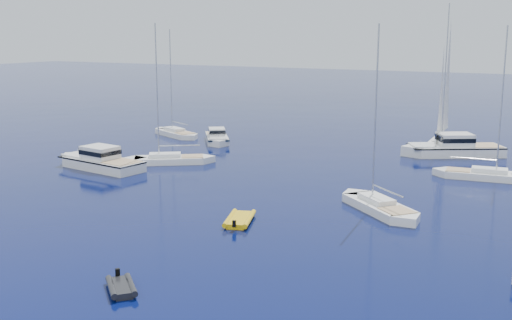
% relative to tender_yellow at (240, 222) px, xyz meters
% --- Properties ---
extents(ground, '(400.00, 400.00, 0.00)m').
position_rel_tender_yellow_xyz_m(ground, '(-5.25, -15.31, 0.00)').
color(ground, '#070F48').
rests_on(ground, ground).
extents(motor_cruiser_centre, '(11.67, 5.06, 2.96)m').
position_rel_tender_yellow_xyz_m(motor_cruiser_centre, '(-21.65, 9.43, 0.00)').
color(motor_cruiser_centre, silver).
rests_on(motor_cruiser_centre, ground).
extents(motor_cruiser_distant, '(12.38, 9.39, 3.20)m').
position_rel_tender_yellow_xyz_m(motor_cruiser_distant, '(8.64, 33.17, 0.00)').
color(motor_cruiser_distant, silver).
rests_on(motor_cruiser_distant, ground).
extents(motor_cruiser_horizon, '(7.08, 8.48, 2.24)m').
position_rel_tender_yellow_xyz_m(motor_cruiser_horizon, '(-19.19, 28.31, 0.00)').
color(motor_cruiser_horizon, silver).
rests_on(motor_cruiser_horizon, ground).
extents(sailboat_mid_r, '(9.30, 8.55, 14.76)m').
position_rel_tender_yellow_xyz_m(sailboat_mid_r, '(8.06, 7.68, 0.00)').
color(sailboat_mid_r, white).
rests_on(sailboat_mid_r, ground).
extents(sailboat_mid_l, '(9.93, 8.01, 15.04)m').
position_rel_tender_yellow_xyz_m(sailboat_mid_l, '(-16.93, 14.89, 0.00)').
color(sailboat_mid_l, white).
rests_on(sailboat_mid_l, ground).
extents(sailboat_centre, '(10.25, 3.73, 14.73)m').
position_rel_tender_yellow_xyz_m(sailboat_centre, '(13.62, 22.90, 0.00)').
color(sailboat_centre, white).
rests_on(sailboat_centre, ground).
extents(sailboat_sails_r, '(3.72, 12.01, 17.43)m').
position_rel_tender_yellow_xyz_m(sailboat_sails_r, '(6.67, 37.58, 0.00)').
color(sailboat_sails_r, white).
rests_on(sailboat_sails_r, ground).
extents(sailboat_far_l, '(10.01, 6.49, 14.48)m').
position_rel_tender_yellow_xyz_m(sailboat_far_l, '(-26.59, 29.93, 0.00)').
color(sailboat_far_l, white).
rests_on(sailboat_far_l, ground).
extents(tender_yellow, '(3.34, 4.50, 0.95)m').
position_rel_tender_yellow_xyz_m(tender_yellow, '(0.00, 0.00, 0.00)').
color(tender_yellow, '#DFB20D').
rests_on(tender_yellow, ground).
extents(tender_grey_near, '(3.21, 3.14, 0.95)m').
position_rel_tender_yellow_xyz_m(tender_grey_near, '(0.51, -13.77, 0.00)').
color(tender_grey_near, black).
rests_on(tender_grey_near, ground).
extents(tender_grey_far, '(4.00, 2.47, 0.95)m').
position_rel_tender_yellow_xyz_m(tender_grey_far, '(-22.75, 11.59, 0.00)').
color(tender_grey_far, black).
rests_on(tender_grey_far, ground).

